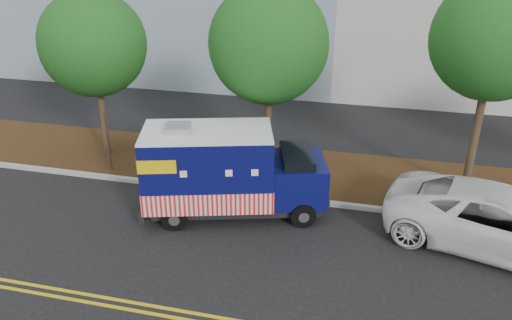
# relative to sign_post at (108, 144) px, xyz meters

# --- Properties ---
(ground) EXTENTS (120.00, 120.00, 0.00)m
(ground) POSITION_rel_sign_post_xyz_m (5.07, -1.86, -1.20)
(ground) COLOR black
(ground) RESTS_ON ground
(curb) EXTENTS (120.00, 0.18, 0.15)m
(curb) POSITION_rel_sign_post_xyz_m (5.07, -0.46, -1.12)
(curb) COLOR #9E9E99
(curb) RESTS_ON ground
(mulch_strip) EXTENTS (120.00, 4.00, 0.15)m
(mulch_strip) POSITION_rel_sign_post_xyz_m (5.07, 1.64, -1.12)
(mulch_strip) COLOR black
(mulch_strip) RESTS_ON ground
(centerline_near) EXTENTS (120.00, 0.10, 0.01)m
(centerline_near) POSITION_rel_sign_post_xyz_m (5.07, -6.31, -1.19)
(centerline_near) COLOR gold
(centerline_near) RESTS_ON ground
(centerline_far) EXTENTS (120.00, 0.10, 0.01)m
(centerline_far) POSITION_rel_sign_post_xyz_m (5.07, -6.56, -1.19)
(centerline_far) COLOR gold
(centerline_far) RESTS_ON ground
(tree_a) EXTENTS (3.88, 3.88, 6.42)m
(tree_a) POSITION_rel_sign_post_xyz_m (-0.94, 1.44, 3.26)
(tree_a) COLOR #38281C
(tree_a) RESTS_ON ground
(tree_b) EXTENTS (4.02, 4.02, 6.84)m
(tree_b) POSITION_rel_sign_post_xyz_m (5.64, 1.32, 3.62)
(tree_b) COLOR #38281C
(tree_b) RESTS_ON ground
(tree_c) EXTENTS (3.82, 3.82, 7.24)m
(tree_c) POSITION_rel_sign_post_xyz_m (12.55, 1.43, 4.12)
(tree_c) COLOR #38281C
(tree_c) RESTS_ON ground
(sign_post) EXTENTS (0.06, 0.06, 2.40)m
(sign_post) POSITION_rel_sign_post_xyz_m (0.00, 0.00, 0.00)
(sign_post) COLOR #473828
(sign_post) RESTS_ON ground
(food_truck) EXTENTS (6.08, 3.58, 3.03)m
(food_truck) POSITION_rel_sign_post_xyz_m (4.93, -1.64, 0.17)
(food_truck) COLOR black
(food_truck) RESTS_ON ground
(white_car) EXTENTS (6.82, 4.47, 1.74)m
(white_car) POSITION_rel_sign_post_xyz_m (13.01, -1.64, -0.33)
(white_car) COLOR silver
(white_car) RESTS_ON ground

